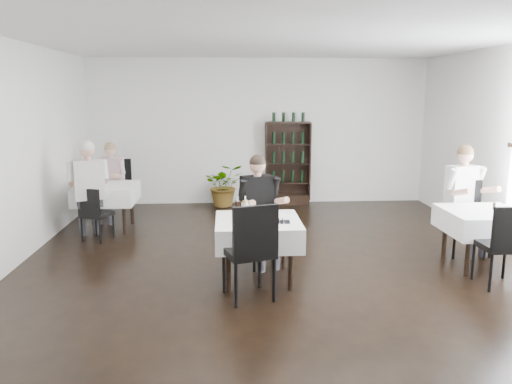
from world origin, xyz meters
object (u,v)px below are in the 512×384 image
diner_main (260,202)px  main_table (258,231)px  wine_shelf (288,164)px  potted_tree (225,185)px

diner_main → main_table: bearing=-96.0°
wine_shelf → potted_tree: bearing=-175.0°
wine_shelf → potted_tree: (-1.32, -0.11, -0.41)m
wine_shelf → diner_main: (-0.84, -3.74, 0.02)m
main_table → diner_main: 0.63m
main_table → potted_tree: size_ratio=1.17×
potted_tree → wine_shelf: bearing=5.0°
wine_shelf → main_table: (-0.90, -4.31, -0.23)m
wine_shelf → diner_main: bearing=-102.7°
main_table → diner_main: diner_main is taller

